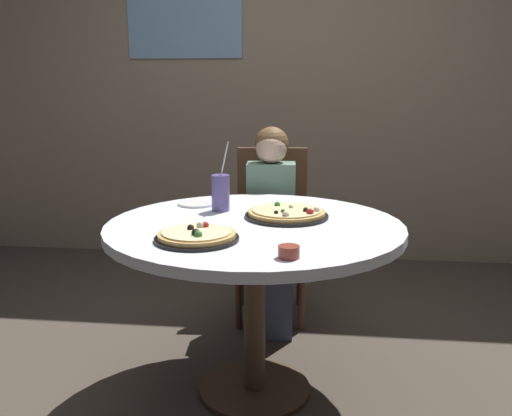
{
  "coord_description": "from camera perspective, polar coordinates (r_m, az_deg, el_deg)",
  "views": [
    {
      "loc": [
        0.25,
        -2.09,
        1.28
      ],
      "look_at": [
        0.0,
        0.05,
        0.8
      ],
      "focal_mm": 37.75,
      "sensor_mm": 36.0,
      "label": 1
    }
  ],
  "objects": [
    {
      "name": "ground_plane",
      "position": [
        2.47,
        -0.14,
        -18.73
      ],
      "size": [
        8.0,
        8.0,
        0.0
      ],
      "primitive_type": "plane",
      "color": "#4C4238"
    },
    {
      "name": "plate_small",
      "position": [
        2.53,
        -6.25,
        0.49
      ],
      "size": [
        0.18,
        0.18,
        0.01
      ],
      "primitive_type": "cylinder",
      "color": "white",
      "rests_on": "dining_table"
    },
    {
      "name": "sauce_bowl",
      "position": [
        1.73,
        3.49,
        -4.66
      ],
      "size": [
        0.07,
        0.07,
        0.04
      ],
      "primitive_type": "cylinder",
      "color": "brown",
      "rests_on": "dining_table"
    },
    {
      "name": "chair_wooden",
      "position": [
        3.07,
        1.65,
        -1.59
      ],
      "size": [
        0.42,
        0.42,
        0.95
      ],
      "color": "brown",
      "rests_on": "ground_plane"
    },
    {
      "name": "wall_with_window",
      "position": [
        4.1,
        3.14,
        14.94
      ],
      "size": [
        5.2,
        0.14,
        2.9
      ],
      "color": "gray",
      "rests_on": "ground_plane"
    },
    {
      "name": "dining_table",
      "position": [
        2.2,
        -0.15,
        -4.07
      ],
      "size": [
        1.2,
        1.2,
        0.75
      ],
      "color": "silver",
      "rests_on": "ground_plane"
    },
    {
      "name": "pizza_cheese",
      "position": [
        2.26,
        3.29,
        -0.59
      ],
      "size": [
        0.35,
        0.35,
        0.05
      ],
      "color": "black",
      "rests_on": "dining_table"
    },
    {
      "name": "pizza_veggie",
      "position": [
        1.93,
        -6.3,
        -2.94
      ],
      "size": [
        0.3,
        0.3,
        0.05
      ],
      "color": "black",
      "rests_on": "dining_table"
    },
    {
      "name": "diner_child",
      "position": [
        2.91,
        1.54,
        -3.35
      ],
      "size": [
        0.27,
        0.42,
        1.08
      ],
      "color": "#3F4766",
      "rests_on": "ground_plane"
    },
    {
      "name": "soda_cup",
      "position": [
        2.38,
        -3.78,
        1.64
      ],
      "size": [
        0.08,
        0.08,
        0.31
      ],
      "color": "#6659A5",
      "rests_on": "dining_table"
    }
  ]
}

